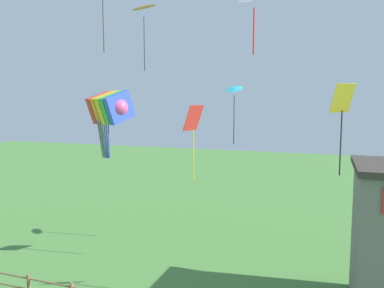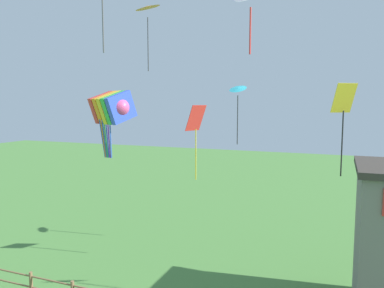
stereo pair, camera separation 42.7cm
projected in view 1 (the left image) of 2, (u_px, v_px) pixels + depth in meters
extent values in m
cylinder|color=brown|center=(29.00, 288.00, 15.23)|extent=(0.14, 0.14, 1.18)
ellipsoid|color=#E54C8C|center=(110.00, 107.00, 16.09)|extent=(2.47, 2.16, 1.43)
cube|color=red|center=(102.00, 107.00, 16.58)|extent=(0.87, 1.44, 1.46)
cube|color=orange|center=(106.00, 107.00, 16.33)|extent=(0.87, 1.44, 1.46)
cube|color=yellow|center=(110.00, 107.00, 16.09)|extent=(0.87, 1.44, 1.46)
cube|color=green|center=(115.00, 107.00, 15.84)|extent=(0.87, 1.44, 1.46)
cube|color=blue|center=(120.00, 107.00, 15.60)|extent=(0.87, 1.44, 1.46)
cylinder|color=blue|center=(100.00, 139.00, 16.28)|extent=(0.17, 0.29, 1.69)
cylinder|color=orange|center=(101.00, 139.00, 16.24)|extent=(0.14, 0.29, 1.69)
cylinder|color=blue|center=(102.00, 139.00, 16.20)|extent=(0.10, 0.30, 1.69)
cylinder|color=green|center=(104.00, 139.00, 16.16)|extent=(0.05, 0.29, 1.69)
cylinder|color=blue|center=(105.00, 139.00, 16.13)|extent=(0.10, 0.30, 1.69)
cylinder|color=purple|center=(107.00, 139.00, 16.09)|extent=(0.14, 0.29, 1.69)
cylinder|color=blue|center=(109.00, 139.00, 16.06)|extent=(0.17, 0.29, 1.69)
cube|color=yellow|center=(343.00, 98.00, 13.63)|extent=(0.90, 0.80, 1.05)
cylinder|color=black|center=(341.00, 143.00, 13.80)|extent=(0.05, 0.05, 2.41)
cylinder|color=red|center=(254.00, 31.00, 10.36)|extent=(0.05, 0.05, 1.27)
cylinder|color=#4C4C51|center=(103.00, 7.00, 12.43)|extent=(0.05, 0.05, 2.94)
cube|color=red|center=(193.00, 118.00, 18.13)|extent=(0.87, 1.10, 1.25)
cylinder|color=yellow|center=(193.00, 155.00, 18.32)|extent=(0.05, 0.05, 2.50)
cone|color=#2DB2C6|center=(234.00, 88.00, 20.25)|extent=(1.07, 1.03, 0.46)
cylinder|color=#2D2D33|center=(234.00, 120.00, 20.44)|extent=(0.05, 0.05, 2.67)
cone|color=orange|center=(144.00, 7.00, 19.89)|extent=(1.86, 1.86, 0.45)
cylinder|color=#333338|center=(144.00, 44.00, 20.10)|extent=(0.05, 0.05, 2.85)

